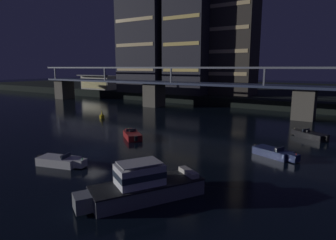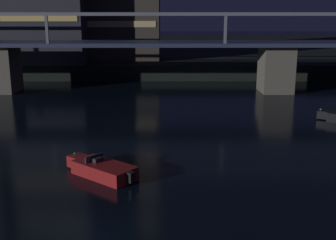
% 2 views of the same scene
% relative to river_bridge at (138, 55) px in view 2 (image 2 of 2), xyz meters
% --- Properties ---
extents(ground_plane, '(400.00, 400.00, 0.00)m').
position_rel_river_bridge_xyz_m(ground_plane, '(0.00, -35.22, -4.37)').
color(ground_plane, black).
extents(far_riverbank, '(240.00, 80.00, 2.20)m').
position_rel_river_bridge_xyz_m(far_riverbank, '(0.00, 48.01, -3.27)').
color(far_riverbank, black).
rests_on(far_riverbank, ground).
extents(river_bridge, '(105.29, 6.40, 9.38)m').
position_rel_river_bridge_xyz_m(river_bridge, '(0.00, 0.00, 0.00)').
color(river_bridge, '#605B51').
rests_on(river_bridge, ground).
extents(speedboat_near_center, '(4.62, 4.11, 1.16)m').
position_rel_river_bridge_xyz_m(speedboat_near_center, '(-0.39, -27.81, -3.96)').
color(speedboat_near_center, maroon).
rests_on(speedboat_near_center, ground).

